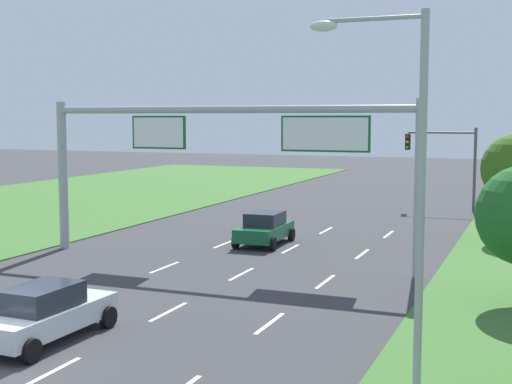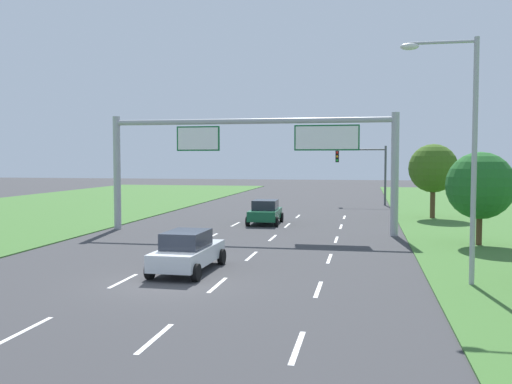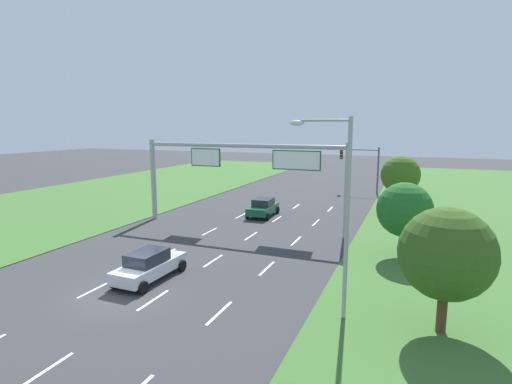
{
  "view_description": "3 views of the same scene",
  "coord_description": "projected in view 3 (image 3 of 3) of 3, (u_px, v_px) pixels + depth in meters",
  "views": [
    {
      "loc": [
        12.77,
        -13.81,
        6.24
      ],
      "look_at": [
        1.84,
        13.36,
        3.19
      ],
      "focal_mm": 50.0,
      "sensor_mm": 36.0,
      "label": 1
    },
    {
      "loc": [
        6.76,
        -18.99,
        4.39
      ],
      "look_at": [
        0.9,
        11.51,
        2.57
      ],
      "focal_mm": 40.0,
      "sensor_mm": 36.0,
      "label": 2
    },
    {
      "loc": [
        12.89,
        -14.65,
        8.12
      ],
      "look_at": [
        0.66,
        15.72,
        2.71
      ],
      "focal_mm": 28.0,
      "sensor_mm": 36.0,
      "label": 3
    }
  ],
  "objects": [
    {
      "name": "ground_plane",
      "position": [
        124.0,
        294.0,
        19.49
      ],
      "size": [
        200.0,
        200.0,
        0.0
      ],
      "primitive_type": "plane",
      "color": "#38383A"
    },
    {
      "name": "grass_verge_left",
      "position": [
        13.0,
        216.0,
        36.38
      ],
      "size": [
        24.0,
        120.0,
        0.06
      ],
      "primitive_type": "cube",
      "color": "#3D6B2D",
      "rests_on": "ground_plane"
    },
    {
      "name": "lane_dashes_inner_left",
      "position": [
        134.0,
        269.0,
        22.88
      ],
      "size": [
        0.14,
        44.4,
        0.01
      ],
      "color": "white",
      "rests_on": "ground_plane"
    },
    {
      "name": "lane_dashes_inner_right",
      "position": [
        187.0,
        278.0,
        21.59
      ],
      "size": [
        0.14,
        44.4,
        0.01
      ],
      "color": "white",
      "rests_on": "ground_plane"
    },
    {
      "name": "lane_dashes_slip",
      "position": [
        246.0,
        288.0,
        20.3
      ],
      "size": [
        0.14,
        44.4,
        0.01
      ],
      "color": "white",
      "rests_on": "ground_plane"
    },
    {
      "name": "car_near_red",
      "position": [
        263.0,
        207.0,
        36.39
      ],
      "size": [
        2.22,
        4.15,
        1.61
      ],
      "rotation": [
        0.0,
        0.0,
        0.03
      ],
      "color": "#145633",
      "rests_on": "ground_plane"
    },
    {
      "name": "car_lead_silver",
      "position": [
        149.0,
        265.0,
        21.25
      ],
      "size": [
        2.08,
        4.52,
        1.6
      ],
      "rotation": [
        0.0,
        0.0,
        -0.03
      ],
      "color": "silver",
      "rests_on": "ground_plane"
    },
    {
      "name": "sign_gantry",
      "position": [
        244.0,
        167.0,
        31.51
      ],
      "size": [
        17.24,
        0.44,
        7.0
      ],
      "color": "#9EA0A5",
      "rests_on": "ground_plane"
    },
    {
      "name": "traffic_light_mast",
      "position": [
        362.0,
        161.0,
        49.19
      ],
      "size": [
        4.76,
        0.49,
        5.6
      ],
      "color": "#47494F",
      "rests_on": "ground_plane"
    },
    {
      "name": "street_lamp",
      "position": [
        338.0,
        201.0,
        16.35
      ],
      "size": [
        2.61,
        0.32,
        8.5
      ],
      "color": "#9EA0A5",
      "rests_on": "ground_plane"
    },
    {
      "name": "roadside_tree_near",
      "position": [
        446.0,
        254.0,
        15.34
      ],
      "size": [
        3.63,
        3.63,
        5.09
      ],
      "color": "#513823",
      "rests_on": "ground_plane"
    },
    {
      "name": "roadside_tree_mid",
      "position": [
        404.0,
        210.0,
        24.5
      ],
      "size": [
        3.37,
        3.37,
        4.74
      ],
      "color": "#513823",
      "rests_on": "ground_plane"
    },
    {
      "name": "roadside_tree_far",
      "position": [
        400.0,
        175.0,
        36.71
      ],
      "size": [
        3.54,
        3.54,
        5.46
      ],
      "color": "#513823",
      "rests_on": "ground_plane"
    }
  ]
}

